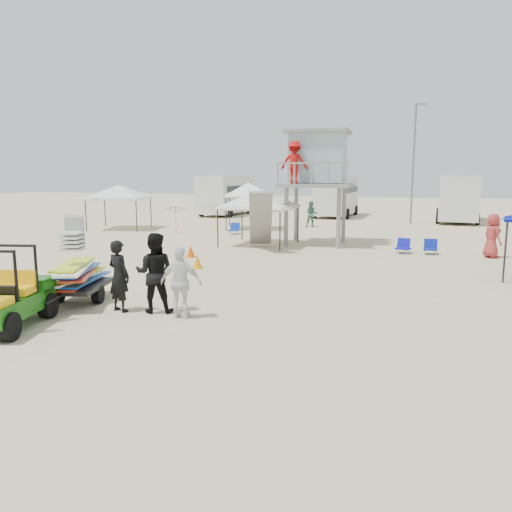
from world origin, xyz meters
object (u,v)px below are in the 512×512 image
(lifeguard_tower, at_px, (316,162))
(surf_trailer, at_px, (76,271))
(utility_cart, at_px, (3,292))
(man_left, at_px, (119,276))

(lifeguard_tower, bearing_deg, surf_trailer, -103.29)
(utility_cart, height_order, man_left, utility_cart)
(utility_cart, distance_m, lifeguard_tower, 16.21)
(utility_cart, xyz_separation_m, surf_trailer, (0.00, 2.33, 0.02))
(utility_cart, bearing_deg, man_left, 53.21)
(utility_cart, xyz_separation_m, man_left, (1.52, 2.03, 0.06))
(man_left, bearing_deg, surf_trailer, 3.51)
(utility_cart, height_order, lifeguard_tower, lifeguard_tower)
(surf_trailer, xyz_separation_m, man_left, (1.52, -0.30, 0.04))
(utility_cart, relative_size, man_left, 1.45)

